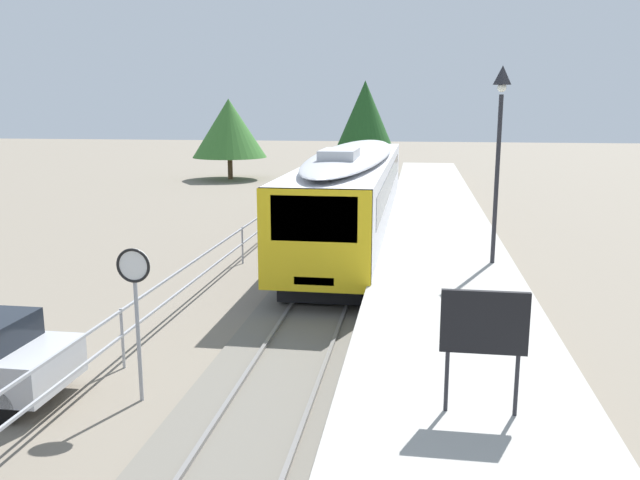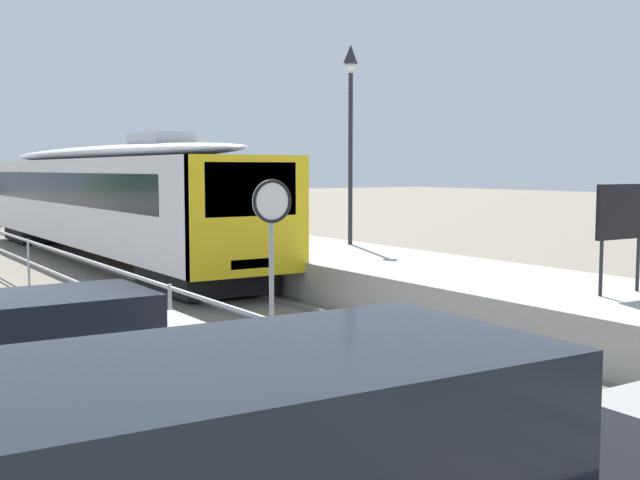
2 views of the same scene
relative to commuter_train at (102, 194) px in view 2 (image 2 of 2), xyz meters
The scene contains 9 objects.
ground_plane 5.14m from the commuter_train, 129.98° to the right, with size 160.00×160.00×0.00m, color slate.
track_rails 4.16m from the commuter_train, 90.00° to the right, with size 3.20×60.00×0.14m.
commuter_train is the anchor object (origin of this frame).
station_platform 5.12m from the commuter_train, 47.75° to the right, with size 3.90×60.00×0.90m, color #A8A59E.
platform_lamp_mid_platform 8.73m from the commuter_train, 56.79° to the right, with size 0.34×0.34×5.35m.
platform_notice_board 16.70m from the commuter_train, 78.18° to the right, with size 1.20×0.08×1.80m.
speed_limit_sign 15.12m from the commuter_train, 98.87° to the right, with size 0.61×0.10×2.81m.
carpark_fence 14.03m from the commuter_train, 103.66° to the right, with size 0.06×36.06×1.25m.
parked_hatchback_silver 16.34m from the commuter_train, 109.90° to the right, with size 4.01×1.77×1.53m.
Camera 2 is at (-7.67, 1.18, 2.94)m, focal length 44.06 mm.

